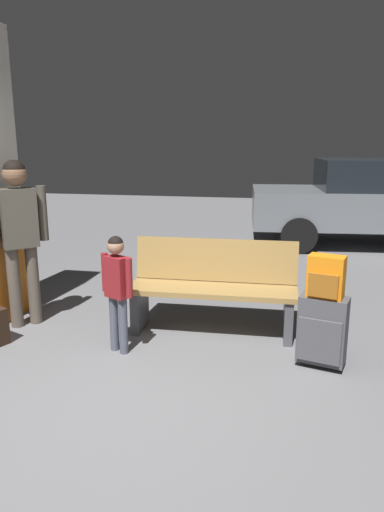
# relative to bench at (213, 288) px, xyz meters

# --- Properties ---
(ground_plane) EXTENTS (18.00, 18.00, 0.10)m
(ground_plane) POSITION_rel_bench_xyz_m (-0.32, 2.28, -0.49)
(ground_plane) COLOR slate
(bench) EXTENTS (1.62, 0.58, 0.89)m
(bench) POSITION_rel_bench_xyz_m (0.00, 0.00, 0.00)
(bench) COLOR #9E7A42
(bench) RESTS_ON ground_plane
(suitcase) EXTENTS (0.42, 0.31, 0.60)m
(suitcase) POSITION_rel_bench_xyz_m (0.99, -0.58, -0.12)
(suitcase) COLOR #4C4C51
(suitcase) RESTS_ON ground_plane
(backpack_bright) EXTENTS (0.31, 0.25, 0.34)m
(backpack_bright) POSITION_rel_bench_xyz_m (0.99, -0.58, 0.33)
(backpack_bright) COLOR orange
(backpack_bright) RESTS_ON suitcase
(child) EXTENTS (0.32, 0.26, 1.04)m
(child) POSITION_rel_bench_xyz_m (-0.74, -0.64, 0.20)
(child) COLOR #4C5160
(child) RESTS_ON ground_plane
(adult) EXTENTS (0.43, 0.43, 1.65)m
(adult) POSITION_rel_bench_xyz_m (-1.88, -0.22, 0.58)
(adult) COLOR brown
(adult) RESTS_ON ground_plane
(parked_car_near) EXTENTS (4.24, 2.09, 1.51)m
(parked_car_near) POSITION_rel_bench_xyz_m (2.12, 4.51, 0.36)
(parked_car_near) COLOR slate
(parked_car_near) RESTS_ON ground_plane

